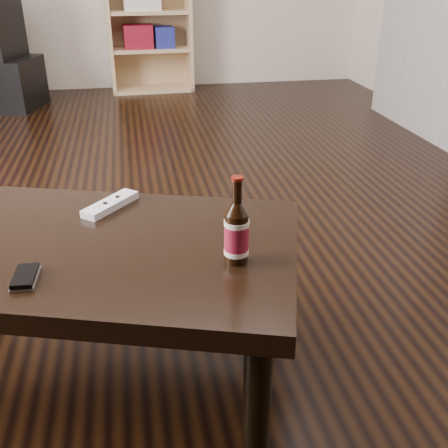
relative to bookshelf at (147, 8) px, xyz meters
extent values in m
cube|color=black|center=(-0.49, -2.84, -0.71)|extent=(5.00, 6.00, 0.01)
cube|color=tan|center=(-0.34, -0.04, -0.03)|extent=(0.04, 0.33, 1.35)
cube|color=tan|center=(0.36, -0.01, -0.03)|extent=(0.04, 0.33, 1.35)
cube|color=tan|center=(0.01, -0.03, -0.69)|extent=(0.74, 0.36, 0.03)
cube|color=tan|center=(0.00, 0.12, -0.03)|extent=(0.73, 0.06, 1.35)
cube|color=tan|center=(0.01, -0.03, -0.34)|extent=(0.68, 0.33, 0.03)
cube|color=tan|center=(0.01, -0.03, -0.03)|extent=(0.68, 0.33, 0.03)
cube|color=maroon|center=(-0.09, -0.05, -0.23)|extent=(0.26, 0.22, 0.20)
cube|color=navy|center=(0.14, -0.04, -0.24)|extent=(0.17, 0.21, 0.18)
cube|color=black|center=(-0.37, -3.74, -0.32)|extent=(1.25, 0.95, 0.06)
cylinder|color=black|center=(0.01, -4.12, -0.53)|extent=(0.08, 0.08, 0.36)
cylinder|color=black|center=(0.16, -3.65, -0.53)|extent=(0.08, 0.08, 0.36)
cylinder|color=black|center=(0.00, -3.91, -0.23)|extent=(0.06, 0.06, 0.13)
cylinder|color=maroon|center=(0.00, -3.91, -0.23)|extent=(0.06, 0.06, 0.08)
cylinder|color=#F2E6C4|center=(0.00, -3.91, -0.19)|extent=(0.06, 0.06, 0.01)
cylinder|color=#F2E6C4|center=(0.00, -3.91, -0.26)|extent=(0.06, 0.06, 0.01)
cone|color=black|center=(0.00, -3.91, -0.15)|extent=(0.06, 0.06, 0.03)
cylinder|color=black|center=(0.00, -3.91, -0.11)|extent=(0.02, 0.02, 0.06)
cylinder|color=maroon|center=(0.00, -3.91, -0.08)|extent=(0.03, 0.03, 0.01)
cube|color=#A9A9AB|center=(-0.48, -3.91, -0.29)|extent=(0.06, 0.10, 0.01)
cube|color=black|center=(-0.48, -3.91, -0.28)|extent=(0.05, 0.10, 0.01)
cylinder|color=#A9A9AB|center=(-0.49, -3.94, -0.27)|extent=(0.02, 0.02, 0.00)
cube|color=white|center=(-0.30, -3.54, -0.28)|extent=(0.17, 0.18, 0.02)
cylinder|color=black|center=(-0.28, -3.52, -0.27)|extent=(0.02, 0.02, 0.00)
cylinder|color=black|center=(-0.31, -3.56, -0.27)|extent=(0.02, 0.02, 0.00)
camera|label=1|loc=(-0.22, -4.98, 0.35)|focal=42.00mm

